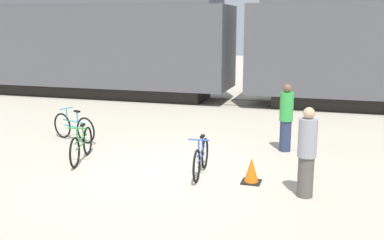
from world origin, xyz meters
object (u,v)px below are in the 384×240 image
(bicycle_blue, at_px, (201,158))
(person_in_green, at_px, (286,118))
(freight_train, at_px, (240,35))
(bicycle_teal, at_px, (74,127))
(person_in_grey, at_px, (307,153))
(traffic_cone, at_px, (251,171))
(bicycle_green, at_px, (81,146))

(bicycle_blue, distance_m, person_in_green, 3.03)
(freight_train, xyz_separation_m, bicycle_teal, (-3.31, -7.78, -2.49))
(bicycle_blue, xyz_separation_m, person_in_grey, (2.29, -0.67, 0.51))
(bicycle_teal, relative_size, traffic_cone, 3.09)
(person_in_green, distance_m, person_in_grey, 3.25)
(bicycle_teal, distance_m, traffic_cone, 5.86)
(freight_train, bearing_deg, bicycle_teal, -113.03)
(bicycle_green, xyz_separation_m, bicycle_teal, (-1.24, 1.70, 0.01))
(traffic_cone, bearing_deg, freight_train, 102.48)
(bicycle_blue, relative_size, person_in_green, 0.95)
(bicycle_blue, bearing_deg, person_in_grey, -16.35)
(freight_train, relative_size, bicycle_blue, 16.56)
(bicycle_blue, relative_size, bicycle_teal, 1.00)
(bicycle_blue, height_order, bicycle_green, bicycle_green)
(bicycle_teal, height_order, person_in_green, person_in_green)
(freight_train, height_order, bicycle_teal, freight_train)
(bicycle_green, distance_m, bicycle_teal, 2.10)
(person_in_green, bearing_deg, freight_train, 66.17)
(bicycle_blue, xyz_separation_m, bicycle_green, (-3.09, 0.17, 0.01))
(bicycle_blue, height_order, person_in_green, person_in_green)
(person_in_green, bearing_deg, traffic_cone, -143.50)
(person_in_grey, bearing_deg, bicycle_blue, -39.15)
(person_in_green, distance_m, traffic_cone, 2.82)
(freight_train, distance_m, bicycle_teal, 8.82)
(bicycle_blue, bearing_deg, traffic_cone, -9.42)
(person_in_grey, height_order, traffic_cone, person_in_grey)
(bicycle_teal, bearing_deg, traffic_cone, -20.56)
(person_in_green, bearing_deg, bicycle_blue, -166.73)
(bicycle_green, distance_m, person_in_grey, 5.46)
(bicycle_teal, xyz_separation_m, traffic_cone, (5.49, -2.06, -0.14))
(bicycle_green, height_order, bicycle_teal, bicycle_teal)
(bicycle_blue, relative_size, bicycle_green, 0.95)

